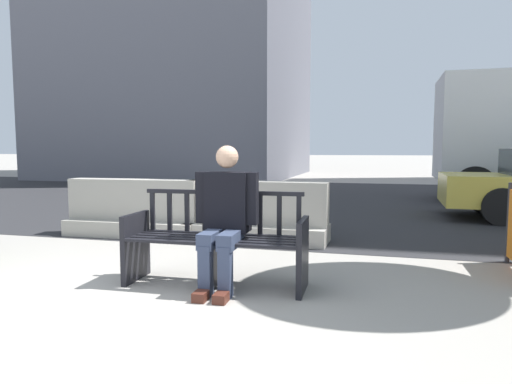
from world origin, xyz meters
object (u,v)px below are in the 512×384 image
Objects in this scene: jersey_barrier_left at (134,213)px; street_bench at (216,243)px; seated_person at (225,214)px; jersey_barrier_centre at (256,217)px.

street_bench is at bearing -45.29° from jersey_barrier_left.
jersey_barrier_left is at bearing 134.71° from street_bench.
street_bench is 0.32m from seated_person.
street_bench is 1.29× the size of seated_person.
jersey_barrier_left is (-2.02, 2.04, -0.06)m from street_bench.
seated_person reaches higher than street_bench.
seated_person is (0.11, -0.05, 0.29)m from street_bench.
seated_person is 2.20m from jersey_barrier_centre.
jersey_barrier_centre and jersey_barrier_left have the same top height.
street_bench is 2.11m from jersey_barrier_centre.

